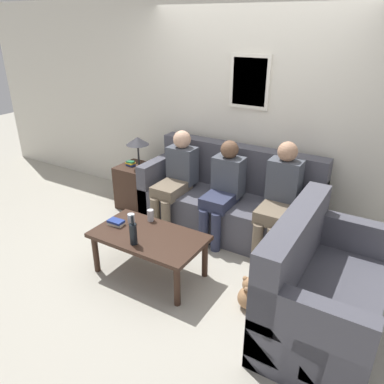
{
  "coord_description": "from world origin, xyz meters",
  "views": [
    {
      "loc": [
        1.7,
        -3.17,
        2.32
      ],
      "look_at": [
        -0.14,
        -0.15,
        0.7
      ],
      "focal_mm": 35.0,
      "sensor_mm": 36.0,
      "label": 1
    }
  ],
  "objects_px": {
    "couch_main": "(230,203)",
    "person_right": "(279,195)",
    "person_left": "(176,176)",
    "teddy_bear": "(249,295)",
    "drinking_glass": "(131,218)",
    "person_middle": "(223,187)",
    "coffee_table": "(149,240)",
    "wine_bottle": "(133,233)",
    "couch_side": "(320,293)"
  },
  "relations": [
    {
      "from": "couch_main",
      "to": "person_right",
      "type": "distance_m",
      "value": 0.73
    },
    {
      "from": "person_left",
      "to": "teddy_bear",
      "type": "distance_m",
      "value": 1.77
    },
    {
      "from": "couch_main",
      "to": "teddy_bear",
      "type": "distance_m",
      "value": 1.42
    },
    {
      "from": "couch_main",
      "to": "teddy_bear",
      "type": "height_order",
      "value": "couch_main"
    },
    {
      "from": "drinking_glass",
      "to": "person_middle",
      "type": "relative_size",
      "value": 0.09
    },
    {
      "from": "coffee_table",
      "to": "person_middle",
      "type": "xyz_separation_m",
      "value": [
        0.29,
        1.01,
        0.24
      ]
    },
    {
      "from": "person_right",
      "to": "couch_main",
      "type": "bearing_deg",
      "value": 166.35
    },
    {
      "from": "couch_main",
      "to": "wine_bottle",
      "type": "xyz_separation_m",
      "value": [
        -0.29,
        -1.42,
        0.21
      ]
    },
    {
      "from": "coffee_table",
      "to": "drinking_glass",
      "type": "bearing_deg",
      "value": 161.31
    },
    {
      "from": "person_left",
      "to": "person_middle",
      "type": "relative_size",
      "value": 1.02
    },
    {
      "from": "drinking_glass",
      "to": "person_middle",
      "type": "height_order",
      "value": "person_middle"
    },
    {
      "from": "person_left",
      "to": "drinking_glass",
      "type": "bearing_deg",
      "value": -86.53
    },
    {
      "from": "couch_side",
      "to": "person_left",
      "type": "height_order",
      "value": "person_left"
    },
    {
      "from": "drinking_glass",
      "to": "teddy_bear",
      "type": "xyz_separation_m",
      "value": [
        1.34,
        -0.05,
        -0.36
      ]
    },
    {
      "from": "couch_main",
      "to": "person_middle",
      "type": "height_order",
      "value": "person_middle"
    },
    {
      "from": "coffee_table",
      "to": "person_middle",
      "type": "distance_m",
      "value": 1.08
    },
    {
      "from": "teddy_bear",
      "to": "person_left",
      "type": "bearing_deg",
      "value": 145.24
    },
    {
      "from": "couch_side",
      "to": "coffee_table",
      "type": "xyz_separation_m",
      "value": [
        -1.61,
        -0.13,
        0.04
      ]
    },
    {
      "from": "couch_main",
      "to": "person_right",
      "type": "xyz_separation_m",
      "value": [
        0.64,
        -0.16,
        0.31
      ]
    },
    {
      "from": "couch_main",
      "to": "person_right",
      "type": "bearing_deg",
      "value": -13.65
    },
    {
      "from": "couch_main",
      "to": "person_left",
      "type": "bearing_deg",
      "value": -161.56
    },
    {
      "from": "couch_main",
      "to": "drinking_glass",
      "type": "bearing_deg",
      "value": -116.68
    },
    {
      "from": "coffee_table",
      "to": "person_right",
      "type": "bearing_deg",
      "value": 49.54
    },
    {
      "from": "couch_main",
      "to": "couch_side",
      "type": "xyz_separation_m",
      "value": [
        1.33,
        -1.1,
        0.0
      ]
    },
    {
      "from": "couch_side",
      "to": "teddy_bear",
      "type": "bearing_deg",
      "value": 97.78
    },
    {
      "from": "wine_bottle",
      "to": "teddy_bear",
      "type": "distance_m",
      "value": 1.17
    },
    {
      "from": "couch_side",
      "to": "wine_bottle",
      "type": "relative_size",
      "value": 4.72
    },
    {
      "from": "person_left",
      "to": "person_right",
      "type": "height_order",
      "value": "person_right"
    },
    {
      "from": "wine_bottle",
      "to": "person_middle",
      "type": "height_order",
      "value": "person_middle"
    },
    {
      "from": "person_left",
      "to": "couch_main",
      "type": "bearing_deg",
      "value": 18.44
    },
    {
      "from": "couch_main",
      "to": "person_middle",
      "type": "xyz_separation_m",
      "value": [
        0.01,
        -0.21,
        0.28
      ]
    },
    {
      "from": "person_right",
      "to": "wine_bottle",
      "type": "bearing_deg",
      "value": -126.29
    },
    {
      "from": "wine_bottle",
      "to": "person_right",
      "type": "height_order",
      "value": "person_right"
    },
    {
      "from": "person_right",
      "to": "teddy_bear",
      "type": "distance_m",
      "value": 1.15
    },
    {
      "from": "couch_side",
      "to": "drinking_glass",
      "type": "bearing_deg",
      "value": 90.89
    },
    {
      "from": "teddy_bear",
      "to": "couch_main",
      "type": "bearing_deg",
      "value": 123.29
    },
    {
      "from": "person_right",
      "to": "person_middle",
      "type": "bearing_deg",
      "value": -174.94
    },
    {
      "from": "wine_bottle",
      "to": "person_left",
      "type": "distance_m",
      "value": 1.26
    },
    {
      "from": "teddy_bear",
      "to": "drinking_glass",
      "type": "bearing_deg",
      "value": 177.97
    },
    {
      "from": "couch_main",
      "to": "drinking_glass",
      "type": "xyz_separation_m",
      "value": [
        -0.57,
        -1.13,
        0.15
      ]
    },
    {
      "from": "person_left",
      "to": "person_right",
      "type": "bearing_deg",
      "value": 2.35
    },
    {
      "from": "wine_bottle",
      "to": "person_right",
      "type": "bearing_deg",
      "value": 53.71
    },
    {
      "from": "person_right",
      "to": "coffee_table",
      "type": "bearing_deg",
      "value": -130.46
    },
    {
      "from": "drinking_glass",
      "to": "wine_bottle",
      "type": "bearing_deg",
      "value": -47.13
    },
    {
      "from": "person_middle",
      "to": "teddy_bear",
      "type": "xyz_separation_m",
      "value": [
        0.76,
        -0.96,
        -0.49
      ]
    },
    {
      "from": "couch_main",
      "to": "person_middle",
      "type": "bearing_deg",
      "value": -86.56
    },
    {
      "from": "drinking_glass",
      "to": "couch_side",
      "type": "bearing_deg",
      "value": 0.89
    },
    {
      "from": "wine_bottle",
      "to": "person_left",
      "type": "xyz_separation_m",
      "value": [
        -0.33,
        1.21,
        0.08
      ]
    },
    {
      "from": "couch_side",
      "to": "coffee_table",
      "type": "height_order",
      "value": "couch_side"
    },
    {
      "from": "coffee_table",
      "to": "wine_bottle",
      "type": "xyz_separation_m",
      "value": [
        -0.02,
        -0.2,
        0.17
      ]
    }
  ]
}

